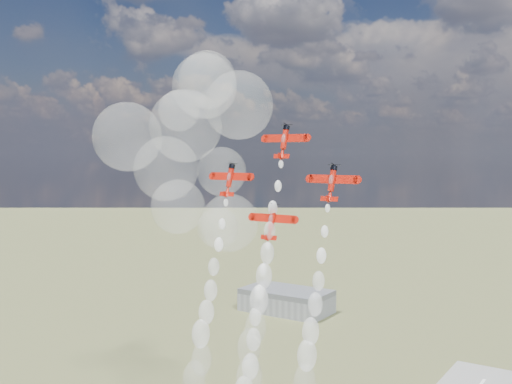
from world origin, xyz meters
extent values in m
cube|color=gray|center=(-120.00, 180.00, 5.00)|extent=(50.00, 28.00, 10.00)
cube|color=#595B60|center=(-120.00, 180.00, 11.50)|extent=(50.00, 28.00, 3.00)
cylinder|color=red|center=(-17.73, 3.43, 95.07)|extent=(1.30, 2.65, 5.00)
cylinder|color=black|center=(-17.73, 4.18, 97.56)|extent=(1.49, 1.69, 1.32)
cube|color=red|center=(-17.73, 3.82, 95.24)|extent=(11.34, 0.74, 1.84)
cube|color=white|center=(-20.80, 3.93, 95.21)|extent=(4.46, 0.18, 0.50)
cube|color=white|center=(-14.67, 3.93, 95.21)|extent=(4.46, 0.18, 0.50)
cube|color=red|center=(-17.73, 2.08, 91.11)|extent=(4.09, 0.40, 1.01)
cube|color=red|center=(-17.73, 1.36, 91.13)|extent=(0.13, 1.86, 1.62)
ellipsoid|color=silver|center=(-17.73, 2.91, 95.13)|extent=(1.02, 1.54, 2.47)
cone|color=red|center=(-17.73, 2.38, 91.79)|extent=(1.30, 1.95, 2.69)
cylinder|color=red|center=(-31.19, 0.69, 86.06)|extent=(1.30, 2.65, 5.00)
cylinder|color=black|center=(-31.19, 1.44, 88.55)|extent=(1.49, 1.69, 1.32)
cube|color=red|center=(-31.19, 1.08, 86.23)|extent=(11.34, 0.74, 1.84)
cube|color=white|center=(-34.26, 1.19, 86.20)|extent=(4.46, 0.18, 0.50)
cube|color=white|center=(-28.12, 1.19, 86.20)|extent=(4.46, 0.18, 0.50)
cube|color=red|center=(-31.19, -0.66, 82.10)|extent=(4.09, 0.40, 1.01)
cube|color=red|center=(-31.19, -1.38, 82.12)|extent=(0.13, 1.86, 1.62)
ellipsoid|color=silver|center=(-31.19, 0.17, 86.12)|extent=(1.02, 1.54, 2.47)
cone|color=red|center=(-31.19, -0.36, 82.78)|extent=(1.30, 1.95, 2.69)
cylinder|color=red|center=(-4.28, 0.69, 86.06)|extent=(1.30, 2.65, 5.00)
cylinder|color=black|center=(-4.28, 1.44, 88.55)|extent=(1.49, 1.69, 1.32)
cube|color=red|center=(-4.28, 1.08, 86.23)|extent=(11.34, 0.74, 1.84)
cube|color=white|center=(-7.34, 1.19, 86.20)|extent=(4.46, 0.18, 0.50)
cube|color=white|center=(-1.21, 1.19, 86.20)|extent=(4.46, 0.18, 0.50)
cube|color=red|center=(-4.28, -0.66, 82.10)|extent=(4.09, 0.40, 1.01)
cube|color=red|center=(-4.28, -1.38, 82.12)|extent=(0.13, 1.86, 1.62)
ellipsoid|color=silver|center=(-4.28, 0.17, 86.12)|extent=(1.02, 1.54, 2.47)
cone|color=red|center=(-4.28, -0.36, 82.78)|extent=(1.30, 1.95, 2.69)
cylinder|color=red|center=(-17.73, -2.05, 77.04)|extent=(1.30, 2.65, 5.00)
cylinder|color=black|center=(-17.73, -1.30, 79.53)|extent=(1.49, 1.69, 1.32)
cube|color=red|center=(-17.73, -1.66, 77.22)|extent=(11.34, 0.74, 1.84)
cube|color=white|center=(-20.80, -1.55, 77.18)|extent=(4.46, 0.18, 0.50)
cube|color=white|center=(-14.67, -1.55, 77.18)|extent=(4.46, 0.18, 0.50)
cube|color=red|center=(-17.73, -3.40, 73.08)|extent=(4.09, 0.40, 1.01)
cube|color=red|center=(-17.73, -4.12, 73.11)|extent=(0.13, 1.86, 1.62)
ellipsoid|color=silver|center=(-17.73, -2.57, 77.10)|extent=(1.02, 1.54, 2.47)
cone|color=red|center=(-17.73, -3.10, 73.77)|extent=(1.30, 1.95, 2.69)
sphere|color=white|center=(-17.63, 1.65, 89.29)|extent=(1.04, 1.04, 1.04)
sphere|color=white|center=(-17.58, 0.31, 84.38)|extent=(1.50, 1.50, 1.50)
sphere|color=white|center=(-17.88, -1.46, 79.47)|extent=(1.96, 1.96, 1.96)
sphere|color=white|center=(-17.71, -3.07, 74.50)|extent=(2.42, 2.42, 2.42)
sphere|color=white|center=(-17.58, -4.22, 69.73)|extent=(2.88, 2.88, 2.88)
sphere|color=white|center=(-17.62, -5.52, 64.78)|extent=(3.34, 3.34, 3.34)
sphere|color=white|center=(-17.89, -7.12, 59.74)|extent=(3.80, 3.80, 3.80)
sphere|color=white|center=(-17.64, -8.82, 54.08)|extent=(4.26, 4.26, 4.26)
sphere|color=white|center=(-18.26, -10.50, 50.04)|extent=(4.72, 4.72, 4.72)
sphere|color=white|center=(-17.22, -11.97, 44.11)|extent=(5.18, 5.18, 5.18)
sphere|color=white|center=(-31.11, -1.17, 80.09)|extent=(1.04, 1.04, 1.04)
sphere|color=white|center=(-31.14, -2.69, 75.21)|extent=(1.50, 1.50, 1.50)
sphere|color=white|center=(-31.08, -4.08, 70.46)|extent=(1.96, 1.96, 1.96)
sphere|color=white|center=(-31.26, -5.82, 65.47)|extent=(2.42, 2.42, 2.42)
sphere|color=white|center=(-30.99, -7.40, 60.24)|extent=(2.88, 2.88, 2.88)
sphere|color=white|center=(-31.42, -8.48, 55.33)|extent=(3.34, 3.34, 3.34)
sphere|color=white|center=(-31.58, -10.38, 50.72)|extent=(3.80, 3.80, 3.80)
sphere|color=white|center=(-30.68, -11.30, 45.16)|extent=(4.26, 4.26, 4.26)
sphere|color=white|center=(-31.75, -12.68, 41.00)|extent=(4.72, 4.72, 4.72)
sphere|color=white|center=(-4.39, -1.14, 80.14)|extent=(1.04, 1.04, 1.04)
sphere|color=white|center=(-4.24, -2.76, 75.35)|extent=(1.50, 1.50, 1.50)
sphere|color=white|center=(-4.36, -3.96, 70.35)|extent=(1.96, 1.96, 1.96)
sphere|color=white|center=(-4.19, -5.52, 65.28)|extent=(2.42, 2.42, 2.42)
sphere|color=white|center=(-4.17, -6.90, 60.66)|extent=(2.88, 2.88, 2.88)
sphere|color=white|center=(-4.20, -8.84, 55.41)|extent=(3.34, 3.34, 3.34)
sphere|color=white|center=(-4.38, -10.02, 50.78)|extent=(3.80, 3.80, 3.80)
sphere|color=white|center=(-4.09, -11.49, 45.83)|extent=(4.26, 4.26, 4.26)
sphere|color=white|center=(-17.75, -3.71, 71.20)|extent=(1.04, 1.04, 1.04)
sphere|color=white|center=(-17.92, -5.42, 66.15)|extent=(1.50, 1.50, 1.50)
sphere|color=white|center=(-17.88, -6.98, 61.48)|extent=(1.96, 1.96, 1.96)
sphere|color=white|center=(-17.88, -8.59, 56.38)|extent=(2.42, 2.42, 2.42)
sphere|color=white|center=(-17.48, -9.89, 51.74)|extent=(2.88, 2.88, 2.88)
sphere|color=white|center=(-17.43, -11.23, 46.17)|extent=(3.34, 3.34, 3.34)
sphere|color=white|center=(-61.81, 17.22, 76.23)|extent=(15.87, 15.87, 15.87)
sphere|color=white|center=(-57.25, 32.49, 86.13)|extent=(15.14, 15.14, 15.14)
sphere|color=white|center=(-46.51, 16.26, 71.19)|extent=(11.36, 11.36, 11.36)
sphere|color=white|center=(-56.54, 23.37, 111.26)|extent=(18.92, 18.92, 18.92)
sphere|color=white|center=(-56.74, 14.84, 99.40)|extent=(20.44, 20.44, 20.44)
sphere|color=white|center=(-48.91, 25.02, 71.58)|extent=(16.84, 16.84, 16.84)
sphere|color=white|center=(-72.33, 30.38, 105.17)|extent=(13.02, 13.02, 13.02)
sphere|color=white|center=(-78.77, 14.19, 96.67)|extent=(20.81, 20.81, 20.81)
sphere|color=white|center=(-41.26, 18.92, 104.78)|extent=(18.67, 18.67, 18.67)
sphere|color=white|center=(-77.32, 29.59, 86.79)|extent=(20.77, 20.77, 20.77)
sphere|color=white|center=(-62.57, 32.50, 114.46)|extent=(17.72, 17.72, 17.72)
camera|label=1|loc=(52.16, -115.37, 91.89)|focal=42.00mm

